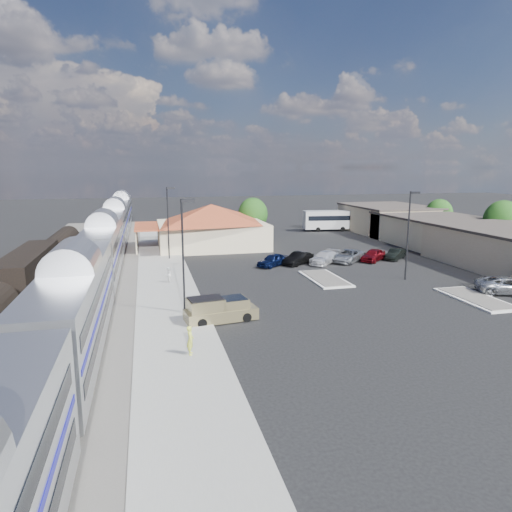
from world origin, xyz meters
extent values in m
plane|color=black|center=(0.00, 0.00, 0.00)|extent=(280.00, 280.00, 0.00)
cube|color=#4C4944|center=(-21.00, 8.00, 0.06)|extent=(16.00, 100.00, 0.12)
cube|color=gray|center=(-12.00, 6.00, 0.09)|extent=(5.50, 92.00, 0.18)
cube|color=silver|center=(-18.00, -12.59, 3.05)|extent=(3.00, 20.00, 5.00)
cube|color=black|center=(-18.00, -12.59, 0.30)|extent=(2.20, 16.00, 0.60)
cube|color=silver|center=(-18.00, 8.41, 3.05)|extent=(3.00, 20.00, 5.00)
cube|color=black|center=(-18.00, 8.41, 0.30)|extent=(2.20, 16.00, 0.60)
cube|color=silver|center=(-18.00, 29.41, 3.05)|extent=(3.00, 20.00, 5.00)
cube|color=black|center=(-18.00, 29.41, 0.30)|extent=(2.20, 16.00, 0.60)
cube|color=silver|center=(-18.00, 50.41, 3.05)|extent=(3.00, 20.00, 5.00)
cube|color=black|center=(-18.00, 50.41, 0.30)|extent=(2.20, 16.00, 0.60)
cube|color=black|center=(-24.00, 2.63, 2.20)|extent=(2.80, 14.00, 3.60)
cube|color=black|center=(-24.00, 2.63, 0.30)|extent=(2.20, 12.00, 0.60)
cylinder|color=black|center=(-24.00, 18.63, 2.10)|extent=(2.80, 14.00, 2.80)
cube|color=black|center=(-24.00, 18.63, 0.30)|extent=(2.20, 12.00, 0.60)
cube|color=beige|center=(-4.50, 24.00, 1.80)|extent=(15.00, 12.00, 3.60)
pyramid|color=maroon|center=(-4.50, 24.00, 4.90)|extent=(15.30, 12.24, 2.60)
cube|color=maroon|center=(-13.60, 24.00, 3.30)|extent=(3.20, 9.60, 0.25)
cube|color=#C6B28C|center=(28.00, 18.00, 2.00)|extent=(12.00, 18.00, 4.00)
cube|color=#3F3833|center=(28.00, 18.00, 4.15)|extent=(12.40, 18.40, 0.30)
cube|color=#C6B28C|center=(28.00, 32.00, 2.25)|extent=(12.00, 16.00, 4.50)
cube|color=#3F3833|center=(28.00, 32.00, 4.65)|extent=(12.40, 16.40, 0.30)
cube|color=silver|center=(4.00, 2.00, 0.07)|extent=(3.30, 7.50, 0.15)
cube|color=#4C4944|center=(4.00, 2.00, 0.16)|extent=(2.70, 6.90, 0.10)
cube|color=silver|center=(14.00, -8.00, 0.07)|extent=(3.30, 7.50, 0.15)
cube|color=#4C4944|center=(14.00, -8.00, 0.16)|extent=(2.70, 6.90, 0.10)
cylinder|color=black|center=(-11.00, -6.00, 4.50)|extent=(0.16, 0.16, 9.00)
cube|color=black|center=(-10.50, -6.00, 8.85)|extent=(1.00, 0.25, 0.22)
cylinder|color=black|center=(-11.00, 16.00, 4.50)|extent=(0.16, 0.16, 9.00)
cube|color=black|center=(-10.50, 16.00, 8.85)|extent=(1.00, 0.25, 0.22)
cylinder|color=black|center=(12.00, 0.00, 4.50)|extent=(0.16, 0.16, 9.00)
cube|color=black|center=(12.50, 0.00, 8.85)|extent=(1.00, 0.25, 0.22)
cylinder|color=#382314|center=(34.00, 12.00, 1.43)|extent=(0.30, 0.30, 2.86)
ellipsoid|color=#124113|center=(34.00, 12.00, 4.23)|extent=(4.94, 4.94, 5.46)
cylinder|color=#382314|center=(34.00, 26.00, 1.28)|extent=(0.30, 0.30, 2.55)
ellipsoid|color=#124113|center=(34.00, 26.00, 3.77)|extent=(4.41, 4.41, 4.87)
cylinder|color=#382314|center=(3.00, 30.00, 1.36)|extent=(0.30, 0.30, 2.73)
ellipsoid|color=#124113|center=(3.00, 30.00, 4.03)|extent=(4.71, 4.71, 5.21)
cube|color=#9B8D5F|center=(-8.50, -8.32, 0.54)|extent=(5.59, 2.73, 0.88)
cube|color=#9B8D5F|center=(-8.50, -8.32, 1.22)|extent=(2.29, 2.14, 0.93)
cube|color=#9B8D5F|center=(-8.50, -8.32, 1.32)|extent=(2.82, 2.22, 1.07)
cylinder|color=black|center=(-6.67, -8.93, 0.35)|extent=(0.73, 0.37, 0.70)
cylinder|color=black|center=(-6.94, -7.19, 0.35)|extent=(0.73, 0.37, 0.70)
cylinder|color=black|center=(-10.06, -9.44, 0.35)|extent=(0.73, 0.37, 0.70)
cylinder|color=black|center=(-10.33, -7.71, 0.35)|extent=(0.73, 0.37, 0.70)
imported|color=#A8ACB0|center=(18.21, -7.13, 0.79)|extent=(6.27, 4.63, 1.58)
cube|color=silver|center=(19.71, 36.00, 2.04)|extent=(11.58, 3.73, 3.22)
cube|color=black|center=(19.71, 36.00, 2.42)|extent=(10.68, 3.67, 0.85)
cylinder|color=black|center=(23.54, 34.45, 0.43)|extent=(0.88, 0.38, 0.85)
cylinder|color=black|center=(23.79, 36.65, 0.43)|extent=(0.88, 0.38, 0.85)
cylinder|color=black|center=(16.19, 35.28, 0.43)|extent=(0.88, 0.38, 0.85)
cylinder|color=black|center=(16.44, 37.49, 0.43)|extent=(0.88, 0.38, 0.85)
imported|color=#CCD743|center=(-11.37, -14.39, 1.07)|extent=(0.50, 0.70, 1.79)
imported|color=silver|center=(-11.75, 3.73, 0.96)|extent=(0.72, 0.86, 1.56)
imported|color=#0C173F|center=(0.53, 9.35, 0.74)|extent=(4.57, 3.89, 1.48)
imported|color=black|center=(3.73, 9.65, 0.74)|extent=(4.53, 3.97, 1.48)
imported|color=white|center=(6.93, 9.35, 0.74)|extent=(5.20, 4.87, 1.47)
imported|color=gray|center=(10.13, 9.65, 0.76)|extent=(5.75, 5.48, 1.51)
imported|color=maroon|center=(13.33, 9.35, 0.76)|extent=(4.56, 4.23, 1.51)
imported|color=black|center=(16.53, 9.65, 0.67)|extent=(3.99, 3.73, 1.34)
camera|label=1|loc=(-13.66, -40.60, 11.32)|focal=32.00mm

